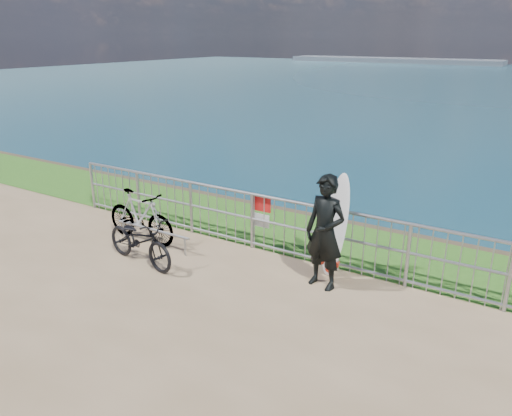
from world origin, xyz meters
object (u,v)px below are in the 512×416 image
Objects in this scene: surfer at (325,232)px; bicycle_far at (140,216)px; surfboard at (335,229)px; bicycle_near at (140,240)px.

bicycle_far is at bearing -167.77° from surfer.
bicycle_near is (-3.11, -1.51, -0.37)m from surfboard.
surfer is 0.56m from surfboard.
surfer is at bearing -84.05° from surfboard.
surfboard reaches higher than bicycle_near.
surfer is at bearing -85.39° from bicycle_far.
surfboard is 1.02× the size of bicycle_far.
surfer is 1.07× the size of surfboard.
surfer reaches higher than bicycle_far.
surfboard is (-0.06, 0.54, -0.13)m from surfer.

